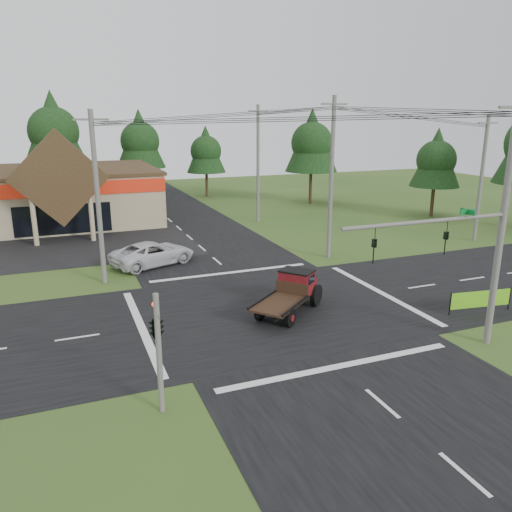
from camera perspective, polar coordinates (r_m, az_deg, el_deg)
ground at (r=27.18m, az=1.87°, el=-6.07°), size 120.00×120.00×0.00m
road_ns at (r=27.17m, az=1.87°, el=-6.05°), size 12.00×120.00×0.02m
road_ew at (r=27.17m, az=1.87°, el=-6.04°), size 120.00×12.00×0.02m
parking_apron at (r=43.49m, az=-26.12°, el=0.64°), size 28.00×14.00×0.02m
traffic_signal_mast at (r=23.04m, az=23.15°, el=0.25°), size 8.12×0.24×7.00m
traffic_signal_corner at (r=17.30m, az=-11.37°, el=-6.78°), size 0.53×2.48×4.40m
utility_pole_nr at (r=23.98m, az=26.34°, el=3.43°), size 2.00×0.30×11.00m
utility_pole_nw at (r=31.56m, az=-17.65°, el=6.40°), size 2.00×0.30×10.50m
utility_pole_ne at (r=36.28m, az=8.60°, el=8.85°), size 2.00×0.30×11.50m
utility_pole_far at (r=45.01m, az=24.35°, el=8.10°), size 2.00×0.30×10.20m
utility_pole_n at (r=48.84m, az=0.23°, el=10.53°), size 2.00×0.30×11.20m
tree_row_c at (r=64.16m, az=-22.16°, el=13.29°), size 7.28×7.28×13.13m
tree_row_d at (r=65.98m, az=-13.14°, el=12.86°), size 6.16×6.16×11.11m
tree_row_e at (r=65.82m, az=-5.75°, el=12.00°), size 5.04×5.04×9.09m
tree_side_ne at (r=60.19m, az=6.39°, el=12.94°), size 6.16×6.16×11.11m
tree_side_e_near at (r=54.91m, az=19.92°, el=10.48°), size 5.04×5.04×9.09m
antique_flatbed_truck at (r=26.23m, az=3.70°, el=-4.39°), size 5.25×4.78×2.16m
roadside_banner at (r=28.99m, az=24.25°, el=-4.76°), size 3.66×0.63×1.26m
white_pickup at (r=35.65m, az=-11.69°, el=0.29°), size 6.55×4.74×1.66m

